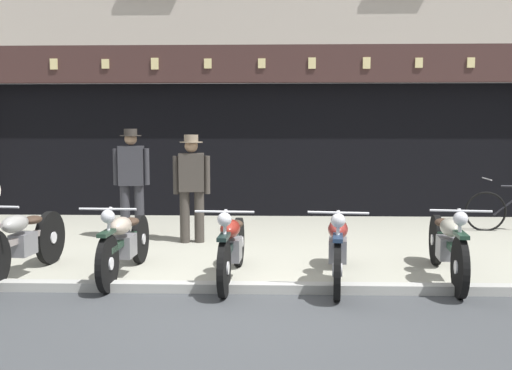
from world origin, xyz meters
The scene contains 11 objects.
ground centered at (0.00, -0.98, -0.04)m, with size 23.84×22.00×0.18m.
shop_facade centered at (0.00, 6.98, 1.81)m, with size 12.14×4.42×6.86m.
motorcycle_left centered at (-2.69, 0.61, 0.44)m, with size 0.62×2.00×0.94m.
motorcycle_center_left centered at (-1.50, 0.68, 0.42)m, with size 0.62×1.96×0.90m.
motorcycle_center centered at (-0.22, 0.55, 0.42)m, with size 0.62×1.97×0.90m.
motorcycle_center_right centered at (0.99, 0.52, 0.42)m, with size 0.62×2.05×0.91m.
motorcycle_right centered at (2.26, 0.65, 0.42)m, with size 0.62×2.09×0.92m.
salesman_left centered at (-1.96, 2.90, 0.96)m, with size 0.56×0.33×1.73m.
shopkeeper_center centered at (-0.99, 2.69, 0.91)m, with size 0.56×0.34×1.64m.
advert_board_near centered at (1.59, 5.40, 1.73)m, with size 0.65×0.03×1.07m.
advert_board_far centered at (2.69, 5.40, 1.75)m, with size 0.83×0.03×0.93m.
Camera 1 is at (0.25, -5.83, 1.77)m, focal length 39.79 mm.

